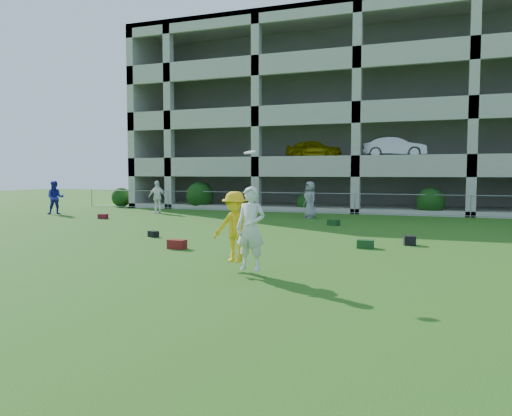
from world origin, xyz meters
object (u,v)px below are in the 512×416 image
at_px(bystander_b, 157,197).
at_px(crate_d, 410,240).
at_px(bystander_c, 310,200).
at_px(frisbee_contest, 240,227).
at_px(bystander_a, 55,198).
at_px(parking_garage, 376,121).

bearing_deg(bystander_b, crate_d, -32.07).
xyz_separation_m(bystander_c, crate_d, (5.39, -8.25, -0.79)).
height_order(bystander_b, frisbee_contest, frisbee_contest).
bearing_deg(crate_d, bystander_a, 163.95).
height_order(frisbee_contest, parking_garage, parking_garage).
distance_m(bystander_c, frisbee_contest, 14.46).
distance_m(bystander_c, crate_d, 9.89).
bearing_deg(bystander_b, frisbee_contest, -54.68).
relative_size(bystander_c, parking_garage, 0.06).
xyz_separation_m(frisbee_contest, parking_garage, (-0.25, 26.29, 4.95)).
xyz_separation_m(crate_d, parking_garage, (-3.64, 20.22, 5.86)).
bearing_deg(crate_d, frisbee_contest, -119.24).
height_order(crate_d, parking_garage, parking_garage).
height_order(bystander_b, crate_d, bystander_b).
distance_m(bystander_b, bystander_c, 9.04).
relative_size(bystander_b, crate_d, 5.33).
relative_size(crate_d, frisbee_contest, 0.13).
bearing_deg(parking_garage, bystander_a, -136.94).
xyz_separation_m(bystander_a, bystander_c, (13.94, 2.69, 0.00)).
bearing_deg(parking_garage, crate_d, -79.79).
height_order(bystander_c, frisbee_contest, frisbee_contest).
distance_m(crate_d, frisbee_contest, 7.01).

